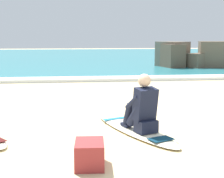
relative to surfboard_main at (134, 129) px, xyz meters
The scene contains 7 objects.
ground_plane 0.72m from the surfboard_main, 131.73° to the right, with size 80.00×80.00×0.00m, color beige.
sea 20.47m from the surfboard_main, 91.33° to the left, with size 80.00×28.00×0.10m, color teal.
breaking_foam 6.78m from the surfboard_main, 94.03° to the left, with size 80.00×0.90×0.11m, color white.
surfboard_main is the anchor object (origin of this frame).
surfer_seated 0.47m from the surfboard_main, 67.80° to the right, with size 0.55×0.77×0.95m.
rock_outcrop_distant 11.90m from the surfboard_main, 63.93° to the left, with size 3.97×2.35×1.36m.
beach_bag 1.72m from the surfboard_main, 119.43° to the right, with size 0.36×0.48×0.32m, color maroon.
Camera 1 is at (-0.56, -4.97, 1.62)m, focal length 53.77 mm.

